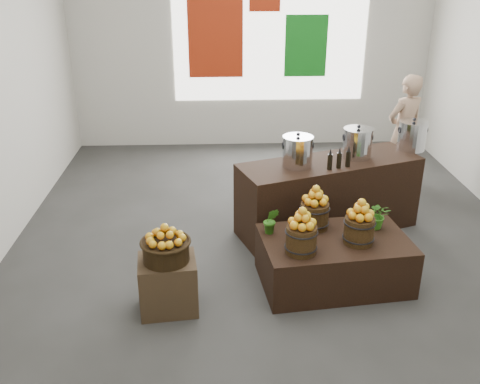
{
  "coord_description": "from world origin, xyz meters",
  "views": [
    {
      "loc": [
        -0.6,
        -5.57,
        3.08
      ],
      "look_at": [
        -0.37,
        -0.4,
        0.78
      ],
      "focal_mm": 40.0,
      "sensor_mm": 36.0,
      "label": 1
    }
  ],
  "objects_px": {
    "wicker_basket": "(166,251)",
    "stock_pot_center": "(357,144)",
    "crate": "(168,284)",
    "counter": "(328,196)",
    "shopper": "(404,131)",
    "display_table": "(334,260)",
    "stock_pot_right": "(412,136)",
    "stock_pot_left": "(297,152)"
  },
  "relations": [
    {
      "from": "counter",
      "to": "shopper",
      "type": "height_order",
      "value": "shopper"
    },
    {
      "from": "stock_pot_center",
      "to": "crate",
      "type": "bearing_deg",
      "value": -142.16
    },
    {
      "from": "wicker_basket",
      "to": "stock_pot_center",
      "type": "bearing_deg",
      "value": 37.84
    },
    {
      "from": "display_table",
      "to": "shopper",
      "type": "bearing_deg",
      "value": 52.83
    },
    {
      "from": "stock_pot_center",
      "to": "stock_pot_right",
      "type": "distance_m",
      "value": 0.79
    },
    {
      "from": "display_table",
      "to": "stock_pot_right",
      "type": "distance_m",
      "value": 2.12
    },
    {
      "from": "counter",
      "to": "stock_pot_center",
      "type": "height_order",
      "value": "stock_pot_center"
    },
    {
      "from": "stock_pot_center",
      "to": "stock_pot_right",
      "type": "height_order",
      "value": "same"
    },
    {
      "from": "crate",
      "to": "wicker_basket",
      "type": "distance_m",
      "value": 0.36
    },
    {
      "from": "crate",
      "to": "wicker_basket",
      "type": "height_order",
      "value": "wicker_basket"
    },
    {
      "from": "stock_pot_right",
      "to": "wicker_basket",
      "type": "bearing_deg",
      "value": -146.3
    },
    {
      "from": "stock_pot_right",
      "to": "display_table",
      "type": "bearing_deg",
      "value": -128.71
    },
    {
      "from": "display_table",
      "to": "shopper",
      "type": "xyz_separation_m",
      "value": [
        1.49,
        2.53,
        0.55
      ]
    },
    {
      "from": "display_table",
      "to": "stock_pot_center",
      "type": "bearing_deg",
      "value": 62.38
    },
    {
      "from": "crate",
      "to": "stock_pot_left",
      "type": "relative_size",
      "value": 1.58
    },
    {
      "from": "stock_pot_center",
      "to": "shopper",
      "type": "xyz_separation_m",
      "value": [
        1.0,
        1.26,
        -0.25
      ]
    },
    {
      "from": "wicker_basket",
      "to": "stock_pot_right",
      "type": "distance_m",
      "value": 3.47
    },
    {
      "from": "display_table",
      "to": "stock_pot_center",
      "type": "relative_size",
      "value": 4.34
    },
    {
      "from": "display_table",
      "to": "stock_pot_center",
      "type": "height_order",
      "value": "stock_pot_center"
    },
    {
      "from": "crate",
      "to": "counter",
      "type": "xyz_separation_m",
      "value": [
        1.8,
        1.54,
        0.18
      ]
    },
    {
      "from": "wicker_basket",
      "to": "display_table",
      "type": "relative_size",
      "value": 0.29
    },
    {
      "from": "counter",
      "to": "shopper",
      "type": "relative_size",
      "value": 1.35
    },
    {
      "from": "crate",
      "to": "stock_pot_right",
      "type": "height_order",
      "value": "stock_pot_right"
    },
    {
      "from": "wicker_basket",
      "to": "shopper",
      "type": "distance_m",
      "value": 4.28
    },
    {
      "from": "display_table",
      "to": "shopper",
      "type": "height_order",
      "value": "shopper"
    },
    {
      "from": "crate",
      "to": "counter",
      "type": "height_order",
      "value": "counter"
    },
    {
      "from": "shopper",
      "to": "wicker_basket",
      "type": "bearing_deg",
      "value": 18.26
    },
    {
      "from": "counter",
      "to": "shopper",
      "type": "distance_m",
      "value": 1.95
    },
    {
      "from": "stock_pot_center",
      "to": "stock_pot_left",
      "type": "bearing_deg",
      "value": -160.6
    },
    {
      "from": "counter",
      "to": "stock_pot_right",
      "type": "bearing_deg",
      "value": 0.0
    },
    {
      "from": "crate",
      "to": "stock_pot_left",
      "type": "distance_m",
      "value": 2.11
    },
    {
      "from": "stock_pot_left",
      "to": "stock_pot_center",
      "type": "xyz_separation_m",
      "value": [
        0.74,
        0.26,
        0.0
      ]
    },
    {
      "from": "crate",
      "to": "counter",
      "type": "relative_size",
      "value": 0.24
    },
    {
      "from": "stock_pot_center",
      "to": "wicker_basket",
      "type": "bearing_deg",
      "value": -142.16
    },
    {
      "from": "stock_pot_left",
      "to": "stock_pot_right",
      "type": "bearing_deg",
      "value": 19.4
    },
    {
      "from": "counter",
      "to": "stock_pot_center",
      "type": "xyz_separation_m",
      "value": [
        0.33,
        0.11,
        0.61
      ]
    },
    {
      "from": "shopper",
      "to": "stock_pot_center",
      "type": "bearing_deg",
      "value": 26.85
    },
    {
      "from": "wicker_basket",
      "to": "shopper",
      "type": "xyz_separation_m",
      "value": [
        3.13,
        2.91,
        0.18
      ]
    },
    {
      "from": "wicker_basket",
      "to": "stock_pot_left",
      "type": "height_order",
      "value": "stock_pot_left"
    },
    {
      "from": "crate",
      "to": "wicker_basket",
      "type": "bearing_deg",
      "value": 0.0
    },
    {
      "from": "crate",
      "to": "display_table",
      "type": "bearing_deg",
      "value": 13.08
    },
    {
      "from": "counter",
      "to": "stock_pot_left",
      "type": "distance_m",
      "value": 0.75
    }
  ]
}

